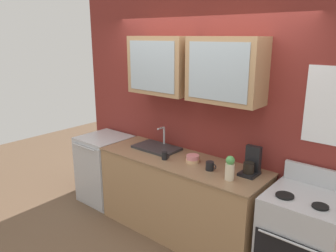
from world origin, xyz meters
name	(u,v)px	position (x,y,z in m)	size (l,w,h in m)	color
ground_plane	(179,232)	(0.00, 0.00, 0.00)	(10.00, 10.00, 0.00)	brown
back_wall_unit	(199,104)	(0.01, 0.34, 1.53)	(3.86, 0.43, 2.79)	maroon
counter	(180,197)	(0.00, 0.00, 0.47)	(2.03, 0.68, 0.94)	#A87F56
stove_range	(301,243)	(1.40, 0.00, 0.48)	(0.65, 0.67, 1.12)	silver
sink_faucet	(157,147)	(-0.44, 0.10, 0.96)	(0.56, 0.35, 0.26)	#2D2D30
bowl_stack	(193,159)	(0.16, 0.02, 0.98)	(0.15, 0.15, 0.08)	#E0AD7F
vase	(230,168)	(0.70, -0.12, 1.06)	(0.09, 0.09, 0.24)	beige
cup_near_sink	(165,156)	(-0.13, -0.11, 0.99)	(0.10, 0.07, 0.09)	black
cup_near_bowls	(210,166)	(0.43, -0.04, 0.99)	(0.12, 0.09, 0.09)	black
dishwasher	(105,168)	(-1.34, 0.00, 0.47)	(0.62, 0.66, 0.94)	silver
coffee_maker	(251,164)	(0.80, 0.13, 1.05)	(0.17, 0.20, 0.29)	black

